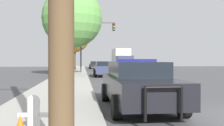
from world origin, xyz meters
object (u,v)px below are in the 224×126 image
tree_sidewalk_far (74,37)px  tree_sidewalk_mid (72,18)px  fire_hydrant (33,113)px  police_car (138,84)px  car_background_oncoming (139,66)px  car_background_midblock (104,68)px  box_truck (121,58)px  car_background_distant (95,65)px  traffic_light (94,36)px

tree_sidewalk_far → tree_sidewalk_mid: bearing=-89.3°
fire_hydrant → tree_sidewalk_mid: 22.01m
police_car → tree_sidewalk_mid: (-2.67, 18.16, 4.72)m
car_background_oncoming → car_background_midblock: bearing=54.6°
tree_sidewalk_mid → box_truck: bearing=68.2°
car_background_oncoming → tree_sidewalk_mid: bearing=34.6°
car_background_oncoming → tree_sidewalk_mid: tree_sidewalk_mid is taller
car_background_midblock → car_background_distant: bearing=90.1°
police_car → car_background_distant: (0.54, 39.07, -0.08)m
car_background_midblock → box_truck: size_ratio=0.55×
car_background_midblock → car_background_distant: (0.27, 22.55, -0.05)m
car_background_oncoming → tree_sidewalk_mid: 10.88m
car_background_midblock → fire_hydrant: bearing=-97.7°
car_background_oncoming → tree_sidewalk_far: bearing=-43.7°
box_truck → tree_sidewalk_far: (-7.51, -5.79, 2.88)m
car_background_midblock → car_background_oncoming: bearing=59.2°
tree_sidewalk_far → fire_hydrant: bearing=-89.8°
traffic_light → car_background_oncoming: bearing=18.5°
car_background_distant → tree_sidewalk_far: tree_sidewalk_far is taller
police_car → traffic_light: (-0.41, 22.43, 3.34)m
fire_hydrant → tree_sidewalk_mid: (0.02, 21.44, 4.98)m
car_background_oncoming → car_background_distant: 15.49m
car_background_midblock → car_background_distant: 22.55m
car_background_midblock → tree_sidewalk_mid: size_ratio=0.51×
traffic_light → car_background_midblock: 6.84m
fire_hydrant → box_truck: box_truck is taller
car_background_oncoming → tree_sidewalk_far: 10.92m
car_background_distant → tree_sidewalk_far: 9.77m
police_car → tree_sidewalk_far: 31.16m
car_background_distant → tree_sidewalk_mid: bearing=-95.7°
car_background_midblock → tree_sidewalk_mid: 5.83m
fire_hydrant → tree_sidewalk_mid: bearing=90.0°
car_background_oncoming → tree_sidewalk_mid: size_ratio=0.51×
traffic_light → car_background_midblock: (0.67, -5.91, -3.38)m
car_background_midblock → tree_sidewalk_far: (-3.09, 14.26, 3.89)m
traffic_light → car_background_distant: size_ratio=1.23×
tree_sidewalk_far → car_background_midblock: bearing=-77.8°
car_background_midblock → tree_sidewalk_mid: bearing=151.5°
police_car → car_background_distant: police_car is taller
traffic_light → box_truck: size_ratio=0.73×
fire_hydrant → box_truck: size_ratio=0.09×
fire_hydrant → tree_sidewalk_mid: tree_sidewalk_mid is taller
car_background_distant → tree_sidewalk_mid: (-3.20, -20.91, 4.81)m
box_truck → tree_sidewalk_mid: bearing=67.6°
traffic_light → car_background_midblock: size_ratio=1.34×
tree_sidewalk_far → car_background_oncoming: bearing=-39.9°
fire_hydrant → car_background_oncoming: bearing=74.4°
police_car → car_background_midblock: police_car is taller
car_background_oncoming → tree_sidewalk_mid: (-7.67, -6.08, 4.75)m
car_background_distant → tree_sidewalk_mid: size_ratio=0.56×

